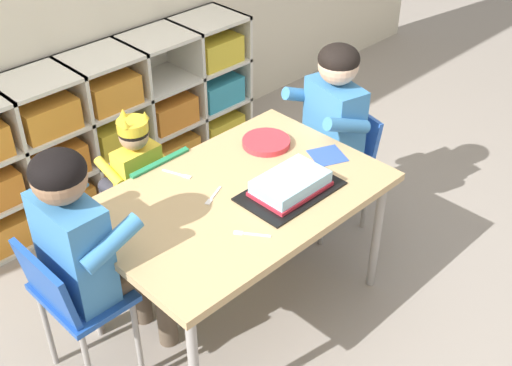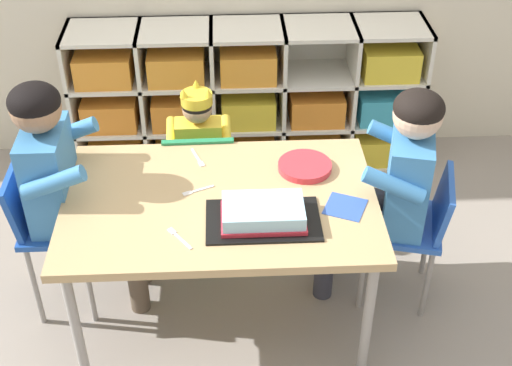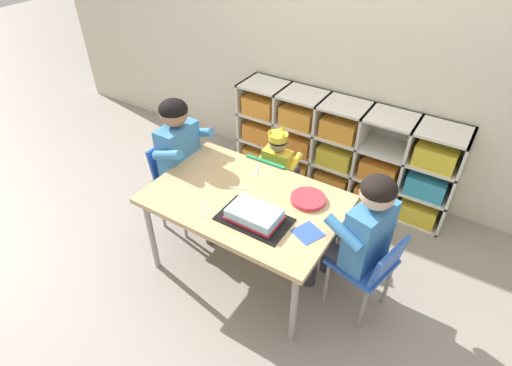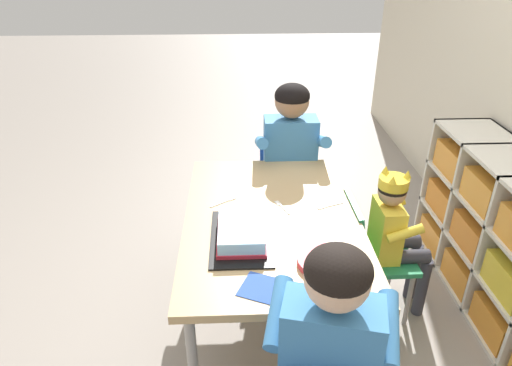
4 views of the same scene
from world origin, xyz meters
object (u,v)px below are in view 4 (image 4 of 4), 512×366
(child_with_crown, at_px, (395,227))
(activity_table, at_px, (272,227))
(guest_at_table_side, at_px, (331,338))
(birthday_cake_on_tray, at_px, (241,232))
(paper_plate_stack, at_px, (325,261))
(fork_near_child_seat, at_px, (224,202))
(fork_scattered_mid_table, at_px, (282,207))
(adult_helper_seated, at_px, (291,156))
(classroom_chair_blue, at_px, (369,249))
(classroom_chair_adult_side, at_px, (288,181))
(fork_near_cake_tray, at_px, (328,206))

(child_with_crown, bearing_deg, activity_table, 97.82)
(guest_at_table_side, distance_m, birthday_cake_on_tray, 0.61)
(paper_plate_stack, relative_size, fork_near_child_seat, 1.76)
(child_with_crown, xyz_separation_m, fork_near_child_seat, (-0.05, -0.83, 0.14))
(fork_scattered_mid_table, bearing_deg, activity_table, -52.98)
(child_with_crown, bearing_deg, fork_near_child_seat, 85.32)
(guest_at_table_side, bearing_deg, birthday_cake_on_tray, -48.88)
(adult_helper_seated, relative_size, fork_near_child_seat, 8.64)
(classroom_chair_blue, xyz_separation_m, child_with_crown, (-0.00, 0.11, 0.13))
(activity_table, distance_m, child_with_crown, 0.62)
(activity_table, distance_m, fork_near_child_seat, 0.27)
(activity_table, relative_size, classroom_chair_adult_side, 1.74)
(birthday_cake_on_tray, relative_size, fork_near_cake_tray, 3.11)
(child_with_crown, height_order, classroom_chair_adult_side, child_with_crown)
(child_with_crown, height_order, guest_at_table_side, guest_at_table_side)
(classroom_chair_blue, distance_m, guest_at_table_side, 0.90)
(classroom_chair_blue, height_order, paper_plate_stack, paper_plate_stack)
(activity_table, distance_m, birthday_cake_on_tray, 0.23)
(classroom_chair_blue, relative_size, adult_helper_seated, 0.62)
(adult_helper_seated, xyz_separation_m, paper_plate_stack, (0.94, 0.03, -0.01))
(guest_at_table_side, height_order, fork_scattered_mid_table, guest_at_table_side)
(guest_at_table_side, height_order, fork_near_cake_tray, guest_at_table_side)
(classroom_chair_blue, bearing_deg, birthday_cake_on_tray, 110.27)
(fork_near_child_seat, bearing_deg, classroom_chair_blue, 139.60)
(classroom_chair_blue, distance_m, paper_plate_stack, 0.61)
(activity_table, xyz_separation_m, classroom_chair_adult_side, (-0.71, 0.15, -0.14))
(fork_scattered_mid_table, bearing_deg, classroom_chair_blue, 66.85)
(guest_at_table_side, distance_m, fork_near_child_seat, 0.92)
(fork_near_cake_tray, bearing_deg, paper_plate_stack, -122.53)
(child_with_crown, distance_m, fork_near_cake_tray, 0.37)
(activity_table, bearing_deg, child_with_crown, 98.82)
(adult_helper_seated, bearing_deg, classroom_chair_adult_side, 90.00)
(guest_at_table_side, height_order, paper_plate_stack, guest_at_table_side)
(classroom_chair_adult_side, distance_m, birthday_cake_on_tray, 0.94)
(adult_helper_seated, bearing_deg, classroom_chair_blue, -55.99)
(child_with_crown, distance_m, fork_scattered_mid_table, 0.58)
(activity_table, xyz_separation_m, adult_helper_seated, (-0.60, 0.15, 0.07))
(adult_helper_seated, bearing_deg, fork_near_cake_tray, -77.20)
(guest_at_table_side, relative_size, fork_near_child_seat, 8.23)
(adult_helper_seated, xyz_separation_m, birthday_cake_on_tray, (0.76, -0.29, 0.01))
(classroom_chair_blue, bearing_deg, fork_scattered_mid_table, 89.26)
(guest_at_table_side, bearing_deg, paper_plate_stack, -82.98)
(fork_near_cake_tray, distance_m, fork_near_child_seat, 0.49)
(classroom_chair_blue, height_order, classroom_chair_adult_side, classroom_chair_adult_side)
(fork_near_cake_tray, bearing_deg, classroom_chair_adult_side, 80.51)
(birthday_cake_on_tray, distance_m, paper_plate_stack, 0.37)
(fork_near_cake_tray, height_order, fork_near_child_seat, same)
(activity_table, bearing_deg, classroom_chair_blue, 100.56)
(adult_helper_seated, height_order, guest_at_table_side, adult_helper_seated)
(child_with_crown, bearing_deg, birthday_cake_on_tray, 107.45)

